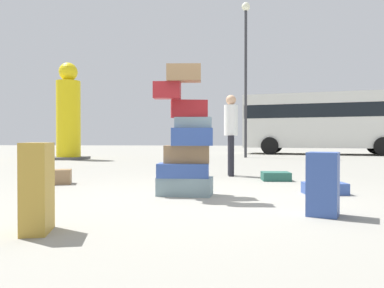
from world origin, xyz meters
name	(u,v)px	position (x,y,z in m)	size (l,w,h in m)	color
ground_plane	(202,198)	(0.00, 0.00, 0.00)	(80.00, 80.00, 0.00)	gray
suitcase_tower	(186,147)	(-0.25, 0.23, 0.70)	(0.81, 0.63, 1.81)	gray
suitcase_navy_white_trunk	(323,184)	(1.34, -0.99, 0.33)	(0.31, 0.31, 0.67)	#334F99
suitcase_navy_right_side	(325,188)	(1.75, 0.57, 0.08)	(0.59, 0.34, 0.17)	#334F99
suitcase_brown_foreground_far	(55,177)	(-2.72, 1.32, 0.13)	(0.55, 0.33, 0.26)	olive
suitcase_teal_upright_blue	(276,176)	(1.27, 2.29, 0.08)	(0.53, 0.44, 0.16)	#26594C
suitcase_tan_left_side	(37,188)	(-1.28, -1.95, 0.39)	(0.21, 0.38, 0.77)	#B28C33
person_bearded_onlooker	(231,127)	(0.41, 3.09, 1.06)	(0.30, 0.34, 1.76)	black
yellow_dummy_statue	(68,117)	(-5.93, 9.01, 1.69)	(1.30, 1.30, 3.81)	yellow
parked_bus	(324,120)	(5.36, 15.12, 1.83)	(8.55, 4.24, 3.15)	silver
lamp_post	(246,58)	(1.09, 11.16, 4.32)	(0.36, 0.36, 6.70)	#333338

